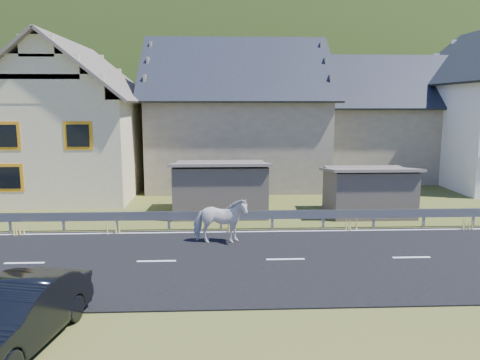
{
  "coord_description": "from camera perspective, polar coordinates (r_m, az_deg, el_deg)",
  "views": [
    {
      "loc": [
        -2.03,
        -13.9,
        4.86
      ],
      "look_at": [
        -1.26,
        3.67,
        1.95
      ],
      "focal_mm": 35.0,
      "sensor_mm": 36.0,
      "label": 1
    }
  ],
  "objects": [
    {
      "name": "ground",
      "position": [
        14.86,
        5.56,
        -9.75
      ],
      "size": [
        160.0,
        160.0,
        0.0
      ],
      "primitive_type": "plane",
      "color": "#3D4E16",
      "rests_on": "ground"
    },
    {
      "name": "road",
      "position": [
        14.85,
        5.56,
        -9.68
      ],
      "size": [
        60.0,
        7.0,
        0.04
      ],
      "primitive_type": "cube",
      "color": "black",
      "rests_on": "ground"
    },
    {
      "name": "lane_markings",
      "position": [
        14.85,
        5.56,
        -9.59
      ],
      "size": [
        60.0,
        6.6,
        0.01
      ],
      "primitive_type": "cube",
      "color": "silver",
      "rests_on": "road"
    },
    {
      "name": "guardrail",
      "position": [
        18.21,
        3.97,
        -4.29
      ],
      "size": [
        28.1,
        0.09,
        0.75
      ],
      "color": "#93969B",
      "rests_on": "ground"
    },
    {
      "name": "shed_left",
      "position": [
        20.74,
        -2.39,
        -1.07
      ],
      "size": [
        4.3,
        3.3,
        2.4
      ],
      "primitive_type": "cube",
      "color": "#675C4F",
      "rests_on": "ground"
    },
    {
      "name": "shed_right",
      "position": [
        21.29,
        15.4,
        -1.4
      ],
      "size": [
        3.8,
        2.9,
        2.2
      ],
      "primitive_type": "cube",
      "color": "#675C4F",
      "rests_on": "ground"
    },
    {
      "name": "house_cream",
      "position": [
        27.1,
        -19.81,
        7.77
      ],
      "size": [
        7.8,
        9.8,
        8.3
      ],
      "color": "beige",
      "rests_on": "ground"
    },
    {
      "name": "house_stone_a",
      "position": [
        28.92,
        -0.48,
        8.94
      ],
      "size": [
        10.8,
        9.8,
        8.9
      ],
      "color": "gray",
      "rests_on": "ground"
    },
    {
      "name": "house_stone_b",
      "position": [
        32.81,
        17.3,
        7.88
      ],
      "size": [
        9.8,
        8.8,
        8.1
      ],
      "color": "gray",
      "rests_on": "ground"
    },
    {
      "name": "mountain",
      "position": [
        195.61,
        -0.43,
        2.09
      ],
      "size": [
        440.0,
        280.0,
        260.0
      ],
      "primitive_type": "ellipsoid",
      "color": "#1B3411",
      "rests_on": "ground"
    },
    {
      "name": "conifer_patch",
      "position": [
        134.75,
        -25.99,
        8.94
      ],
      "size": [
        76.0,
        50.0,
        28.0
      ],
      "primitive_type": "ellipsoid",
      "color": "black",
      "rests_on": "ground"
    },
    {
      "name": "horse",
      "position": [
        16.25,
        -2.42,
        -4.96
      ],
      "size": [
        0.91,
        1.91,
        1.59
      ],
      "primitive_type": "imported",
      "rotation": [
        0.0,
        0.0,
        1.54
      ],
      "color": "white",
      "rests_on": "road"
    },
    {
      "name": "car",
      "position": [
        10.69,
        -25.7,
        -14.71
      ],
      "size": [
        2.09,
        4.22,
        1.33
      ],
      "primitive_type": "imported",
      "rotation": [
        0.0,
        0.0,
        -0.18
      ],
      "color": "black",
      "rests_on": "ground"
    }
  ]
}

